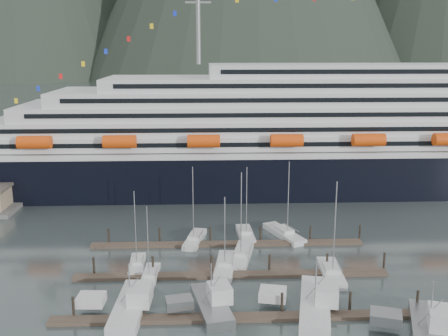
{
  "coord_description": "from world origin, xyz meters",
  "views": [
    {
      "loc": [
        -9.09,
        -71.21,
        34.2
      ],
      "look_at": [
        -5.34,
        22.0,
        12.66
      ],
      "focal_mm": 42.0,
      "sensor_mm": 36.0,
      "label": 1
    }
  ],
  "objects": [
    {
      "name": "dock_mid",
      "position": [
        -4.93,
        3.05,
        0.31
      ],
      "size": [
        48.18,
        2.28,
        3.2
      ],
      "color": "#483B2E",
      "rests_on": "ground"
    },
    {
      "name": "ground",
      "position": [
        0.0,
        0.0,
        0.0
      ],
      "size": [
        1600.0,
        1600.0,
        0.0
      ],
      "primitive_type": "plane",
      "color": "#404B4B",
      "rests_on": "ground"
    },
    {
      "name": "sailboat_d",
      "position": [
        -2.87,
        9.9,
        0.43
      ],
      "size": [
        5.11,
        11.89,
        15.44
      ],
      "rotation": [
        0.0,
        0.0,
        1.36
      ],
      "color": "silver",
      "rests_on": "ground"
    },
    {
      "name": "sailboat_g",
      "position": [
        5.72,
        19.99,
        0.43
      ],
      "size": [
        6.88,
        11.57,
        14.91
      ],
      "rotation": [
        0.0,
        0.0,
        1.96
      ],
      "color": "silver",
      "rests_on": "ground"
    },
    {
      "name": "sailboat_f",
      "position": [
        -1.43,
        19.99,
        0.43
      ],
      "size": [
        3.11,
        9.15,
        13.91
      ],
      "rotation": [
        0.0,
        0.0,
        1.63
      ],
      "color": "silver",
      "rests_on": "ground"
    },
    {
      "name": "sailboat_b",
      "position": [
        -17.32,
        2.49,
        0.39
      ],
      "size": [
        2.61,
        8.69,
        12.1
      ],
      "rotation": [
        0.0,
        0.0,
        1.53
      ],
      "color": "silver",
      "rests_on": "ground"
    },
    {
      "name": "sailboat_h",
      "position": [
        10.3,
        2.47,
        0.46
      ],
      "size": [
        3.55,
        10.4,
        15.78
      ],
      "rotation": [
        0.0,
        0.0,
        1.51
      ],
      "color": "silver",
      "rests_on": "ground"
    },
    {
      "name": "trawler_c",
      "position": [
        5.45,
        -7.67,
        0.95
      ],
      "size": [
        11.02,
        15.3,
        7.6
      ],
      "rotation": [
        0.0,
        0.0,
        1.36
      ],
      "color": "silver",
      "rests_on": "ground"
    },
    {
      "name": "sailboat_a",
      "position": [
        -19.78,
        7.0,
        0.41
      ],
      "size": [
        2.74,
        8.13,
        13.19
      ],
      "rotation": [
        0.0,
        0.0,
        1.62
      ],
      "color": "silver",
      "rests_on": "ground"
    },
    {
      "name": "dock_far",
      "position": [
        -4.93,
        16.05,
        0.31
      ],
      "size": [
        48.18,
        2.28,
        3.2
      ],
      "color": "#483B2E",
      "rests_on": "ground"
    },
    {
      "name": "sailboat_c",
      "position": [
        -5.79,
        5.94,
        0.42
      ],
      "size": [
        4.13,
        10.67,
        12.58
      ],
      "rotation": [
        0.0,
        0.0,
        1.44
      ],
      "color": "silver",
      "rests_on": "ground"
    },
    {
      "name": "trawler_d",
      "position": [
        17.85,
        -14.95,
        0.98
      ],
      "size": [
        11.04,
        13.9,
        7.97
      ],
      "rotation": [
        0.0,
        0.0,
        1.25
      ],
      "color": "gray",
      "rests_on": "ground"
    },
    {
      "name": "trawler_a",
      "position": [
        -19.11,
        -7.36,
        0.94
      ],
      "size": [
        9.91,
        13.74,
        7.48
      ],
      "rotation": [
        0.0,
        0.0,
        1.52
      ],
      "color": "silver",
      "rests_on": "ground"
    },
    {
      "name": "trawler_b",
      "position": [
        -8.33,
        -7.5,
        0.93
      ],
      "size": [
        9.14,
        11.84,
        7.37
      ],
      "rotation": [
        0.0,
        0.0,
        1.77
      ],
      "color": "gray",
      "rests_on": "ground"
    },
    {
      "name": "dock_near",
      "position": [
        -4.93,
        -9.95,
        0.31
      ],
      "size": [
        48.18,
        2.28,
        3.2
      ],
      "color": "#483B2E",
      "rests_on": "ground"
    },
    {
      "name": "cruise_ship",
      "position": [
        30.03,
        54.94,
        12.04
      ],
      "size": [
        210.0,
        30.4,
        50.3
      ],
      "color": "black",
      "rests_on": "ground"
    },
    {
      "name": "sailboat_e",
      "position": [
        -10.78,
        17.84,
        0.42
      ],
      "size": [
        4.4,
        9.94,
        14.53
      ],
      "rotation": [
        0.0,
        0.0,
        1.37
      ],
      "color": "silver",
      "rests_on": "ground"
    }
  ]
}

